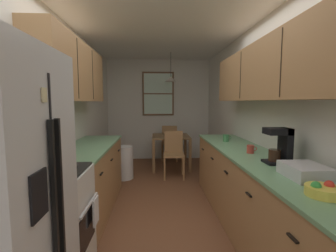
% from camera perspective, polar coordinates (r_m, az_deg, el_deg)
% --- Properties ---
extents(ground_plane, '(12.00, 12.00, 0.00)m').
position_cam_1_polar(ground_plane, '(3.84, -1.47, -16.89)').
color(ground_plane, brown).
extents(wall_left, '(0.10, 9.00, 2.55)m').
position_cam_1_polar(wall_left, '(3.76, -22.55, 2.20)').
color(wall_left, silver).
rests_on(wall_left, ground).
extents(wall_right, '(0.10, 9.00, 2.55)m').
position_cam_1_polar(wall_right, '(3.84, 19.09, 2.38)').
color(wall_right, silver).
rests_on(wall_right, ground).
extents(wall_back, '(4.40, 0.10, 2.55)m').
position_cam_1_polar(wall_back, '(6.20, -2.22, 3.88)').
color(wall_back, silver).
rests_on(wall_back, ground).
extents(ceiling_slab, '(4.40, 9.00, 0.08)m').
position_cam_1_polar(ceiling_slab, '(3.72, -1.58, 23.14)').
color(ceiling_slab, white).
extents(stove_range, '(0.66, 0.62, 1.10)m').
position_cam_1_polar(stove_range, '(2.36, -26.78, -20.17)').
color(stove_range, white).
rests_on(stove_range, ground).
extents(microwave_over_range, '(0.39, 0.59, 0.34)m').
position_cam_1_polar(microwave_over_range, '(2.19, -30.95, 9.24)').
color(microwave_over_range, silver).
extents(counter_left, '(0.64, 1.90, 0.90)m').
position_cam_1_polar(counter_left, '(3.48, -18.38, -11.75)').
color(counter_left, '#A87A4C').
rests_on(counter_left, ground).
extents(upper_cabinets_left, '(0.33, 1.98, 0.74)m').
position_cam_1_polar(upper_cabinets_left, '(3.34, -21.76, 11.92)').
color(upper_cabinets_left, '#A87A4C').
extents(counter_right, '(0.64, 3.26, 0.90)m').
position_cam_1_polar(counter_right, '(2.96, 19.56, -14.91)').
color(counter_right, '#A87A4C').
rests_on(counter_right, ground).
extents(upper_cabinets_right, '(0.33, 2.94, 0.63)m').
position_cam_1_polar(upper_cabinets_right, '(2.81, 23.61, 12.14)').
color(upper_cabinets_right, '#A87A4C').
extents(dining_table, '(0.82, 0.84, 0.73)m').
position_cam_1_polar(dining_table, '(5.34, 0.65, -3.60)').
color(dining_table, brown).
rests_on(dining_table, ground).
extents(dining_chair_near, '(0.42, 0.42, 0.90)m').
position_cam_1_polar(dining_chair_near, '(4.74, 1.39, -6.15)').
color(dining_chair_near, '#A87A4C').
rests_on(dining_chair_near, ground).
extents(dining_chair_far, '(0.43, 0.43, 0.90)m').
position_cam_1_polar(dining_chair_far, '(5.98, 0.36, -3.66)').
color(dining_chair_far, '#A87A4C').
rests_on(dining_chair_far, ground).
extents(pendant_light, '(0.25, 0.25, 0.62)m').
position_cam_1_polar(pendant_light, '(5.29, 0.67, 11.21)').
color(pendant_light, black).
extents(back_window, '(0.80, 0.05, 1.10)m').
position_cam_1_polar(back_window, '(6.13, -2.37, 7.72)').
color(back_window, brown).
extents(trash_bin, '(0.35, 0.35, 0.63)m').
position_cam_1_polar(trash_bin, '(4.72, -10.46, -8.60)').
color(trash_bin, white).
rests_on(trash_bin, ground).
extents(storage_canister, '(0.13, 0.13, 0.18)m').
position_cam_1_polar(storage_canister, '(2.71, -22.58, -5.13)').
color(storage_canister, red).
rests_on(storage_canister, counter_left).
extents(dish_towel, '(0.02, 0.16, 0.24)m').
position_cam_1_polar(dish_towel, '(2.37, -16.92, -18.89)').
color(dish_towel, white).
extents(coffee_maker, '(0.22, 0.18, 0.34)m').
position_cam_1_polar(coffee_maker, '(2.49, 25.31, -4.14)').
color(coffee_maker, black).
rests_on(coffee_maker, counter_right).
extents(mug_by_coffeemaker, '(0.13, 0.09, 0.10)m').
position_cam_1_polar(mug_by_coffeemaker, '(3.60, 13.73, -2.82)').
color(mug_by_coffeemaker, '#3F7F4C').
rests_on(mug_by_coffeemaker, counter_right).
extents(mug_spare, '(0.12, 0.08, 0.09)m').
position_cam_1_polar(mug_spare, '(2.88, 19.16, -5.25)').
color(mug_spare, '#BF3F33').
rests_on(mug_spare, counter_right).
extents(fruit_bowl, '(0.21, 0.21, 0.09)m').
position_cam_1_polar(fruit_bowl, '(1.81, 33.18, -12.74)').
color(fruit_bowl, '#E5D14C').
rests_on(fruit_bowl, counter_right).
extents(dish_rack, '(0.28, 0.34, 0.10)m').
position_cam_1_polar(dish_rack, '(2.14, 29.99, -9.36)').
color(dish_rack, silver).
rests_on(dish_rack, counter_right).
extents(table_serving_bowl, '(0.20, 0.20, 0.06)m').
position_cam_1_polar(table_serving_bowl, '(5.35, 1.62, -1.96)').
color(table_serving_bowl, '#E0D14C').
rests_on(table_serving_bowl, dining_table).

